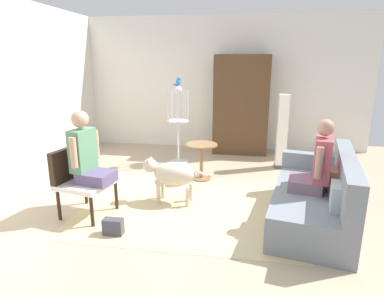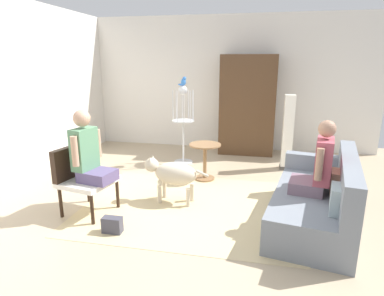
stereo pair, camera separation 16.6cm
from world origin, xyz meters
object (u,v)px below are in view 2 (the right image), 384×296
(person_on_armchair, at_px, (88,153))
(column_lamp, at_px, (288,133))
(armoire_cabinet, at_px, (247,105))
(couch, at_px, (319,200))
(person_on_couch, at_px, (318,165))
(bird_cage_stand, at_px, (183,123))
(parrot, at_px, (183,81))
(round_end_table, at_px, (205,157))
(dog, at_px, (173,174))
(handbag, at_px, (112,225))
(armchair, at_px, (81,174))

(person_on_armchair, relative_size, column_lamp, 0.66)
(armoire_cabinet, bearing_deg, couch, -71.68)
(column_lamp, bearing_deg, person_on_couch, -85.03)
(couch, height_order, bird_cage_stand, bird_cage_stand)
(parrot, xyz_separation_m, column_lamp, (1.91, 0.03, -0.89))
(couch, xyz_separation_m, round_end_table, (-1.60, 1.23, 0.09))
(couch, height_order, dog, couch)
(couch, relative_size, round_end_table, 3.32)
(armoire_cabinet, bearing_deg, column_lamp, -51.16)
(column_lamp, bearing_deg, couch, -83.56)
(couch, height_order, handbag, couch)
(person_on_armchair, xyz_separation_m, round_end_table, (1.23, 1.52, -0.43))
(parrot, bearing_deg, armoire_cabinet, 40.87)
(handbag, bearing_deg, couch, 17.01)
(armoire_cabinet, bearing_deg, round_end_table, -108.17)
(couch, relative_size, handbag, 8.90)
(person_on_armchair, bearing_deg, round_end_table, 51.14)
(couch, distance_m, parrot, 3.22)
(person_on_couch, bearing_deg, handbag, -163.11)
(armoire_cabinet, bearing_deg, armchair, -120.81)
(column_lamp, height_order, handbag, column_lamp)
(couch, bearing_deg, handbag, -162.99)
(person_on_armchair, xyz_separation_m, parrot, (0.68, 2.34, 0.74))
(person_on_armchair, bearing_deg, handbag, -42.23)
(dog, height_order, column_lamp, column_lamp)
(column_lamp, relative_size, handbag, 5.96)
(person_on_armchair, xyz_separation_m, column_lamp, (2.59, 2.37, -0.15))
(bird_cage_stand, bearing_deg, dog, -81.30)
(bird_cage_stand, height_order, column_lamp, bird_cage_stand)
(couch, distance_m, armoire_cabinet, 3.28)
(armchair, height_order, parrot, parrot)
(person_on_armchair, bearing_deg, armchair, 168.55)
(couch, height_order, armchair, armchair)
(person_on_armchair, bearing_deg, column_lamp, 42.45)
(person_on_couch, distance_m, handbag, 2.49)
(column_lamp, bearing_deg, parrot, -179.19)
(person_on_armchair, height_order, parrot, parrot)
(person_on_couch, xyz_separation_m, parrot, (-2.09, 2.07, 0.81))
(person_on_couch, xyz_separation_m, person_on_armchair, (-2.77, -0.27, 0.07))
(couch, bearing_deg, person_on_couch, -157.91)
(person_on_armchair, distance_m, armoire_cabinet, 3.80)
(dog, relative_size, bird_cage_stand, 0.62)
(armchair, bearing_deg, person_on_armchair, -11.45)
(couch, distance_m, armchair, 2.99)
(parrot, bearing_deg, person_on_armchair, -106.23)
(person_on_armchair, height_order, handbag, person_on_armchair)
(armoire_cabinet, bearing_deg, dog, -107.49)
(bird_cage_stand, bearing_deg, parrot, -0.00)
(armchair, relative_size, bird_cage_stand, 0.58)
(person_on_couch, relative_size, parrot, 5.13)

